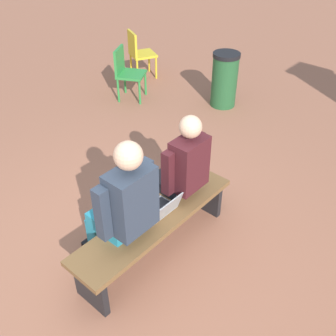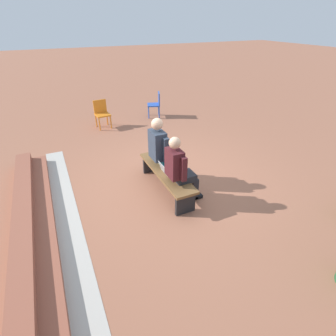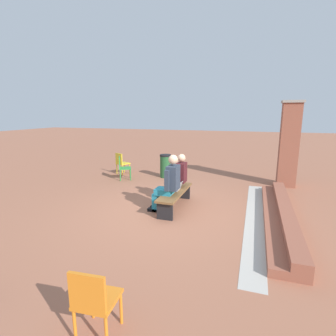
{
  "view_description": "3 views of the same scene",
  "coord_description": "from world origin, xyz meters",
  "px_view_note": "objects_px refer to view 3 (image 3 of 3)",
  "views": [
    {
      "loc": [
        1.66,
        1.98,
        2.94
      ],
      "look_at": [
        -0.75,
        -0.12,
        0.6
      ],
      "focal_mm": 42.0,
      "sensor_mm": 36.0,
      "label": 1
    },
    {
      "loc": [
        -4.26,
        1.98,
        3.05
      ],
      "look_at": [
        -0.78,
        0.35,
        0.83
      ],
      "focal_mm": 28.0,
      "sensor_mm": 36.0,
      "label": 2
    },
    {
      "loc": [
        5.81,
        1.98,
        2.38
      ],
      "look_at": [
        -0.44,
        -0.11,
        0.99
      ],
      "focal_mm": 28.0,
      "sensor_mm": 36.0,
      "label": 3
    }
  ],
  "objects_px": {
    "bench": "(175,195)",
    "plastic_chair_near_bench_left": "(121,162)",
    "laptop": "(177,188)",
    "plastic_chair_far_right": "(123,167)",
    "plastic_chair_near_bench_right": "(94,299)",
    "person_adult": "(169,182)",
    "person_student": "(178,177)",
    "litter_bin": "(165,166)"
  },
  "relations": [
    {
      "from": "bench",
      "to": "plastic_chair_near_bench_left",
      "type": "bearing_deg",
      "value": -133.39
    },
    {
      "from": "laptop",
      "to": "plastic_chair_far_right",
      "type": "height_order",
      "value": "plastic_chair_far_right"
    },
    {
      "from": "bench",
      "to": "plastic_chair_near_bench_right",
      "type": "xyz_separation_m",
      "value": [
        4.05,
        0.35,
        0.13
      ]
    },
    {
      "from": "person_adult",
      "to": "plastic_chair_near_bench_right",
      "type": "xyz_separation_m",
      "value": [
        3.74,
        0.42,
        -0.27
      ]
    },
    {
      "from": "bench",
      "to": "person_adult",
      "type": "height_order",
      "value": "person_adult"
    },
    {
      "from": "bench",
      "to": "plastic_chair_near_bench_left",
      "type": "height_order",
      "value": "plastic_chair_near_bench_left"
    },
    {
      "from": "plastic_chair_far_right",
      "to": "plastic_chair_near_bench_left",
      "type": "relative_size",
      "value": 1.0
    },
    {
      "from": "person_student",
      "to": "litter_bin",
      "type": "relative_size",
      "value": 1.55
    },
    {
      "from": "plastic_chair_near_bench_left",
      "to": "litter_bin",
      "type": "bearing_deg",
      "value": 92.55
    },
    {
      "from": "person_student",
      "to": "person_adult",
      "type": "distance_m",
      "value": 0.75
    },
    {
      "from": "plastic_chair_near_bench_right",
      "to": "litter_bin",
      "type": "bearing_deg",
      "value": -166.89
    },
    {
      "from": "plastic_chair_near_bench_right",
      "to": "plastic_chair_near_bench_left",
      "type": "bearing_deg",
      "value": -153.73
    },
    {
      "from": "plastic_chair_near_bench_right",
      "to": "litter_bin",
      "type": "xyz_separation_m",
      "value": [
        -7.07,
        -1.65,
        -0.05
      ]
    },
    {
      "from": "plastic_chair_far_right",
      "to": "litter_bin",
      "type": "height_order",
      "value": "litter_bin"
    },
    {
      "from": "bench",
      "to": "laptop",
      "type": "height_order",
      "value": "laptop"
    },
    {
      "from": "litter_bin",
      "to": "person_student",
      "type": "bearing_deg",
      "value": 25.54
    },
    {
      "from": "person_student",
      "to": "laptop",
      "type": "height_order",
      "value": "person_student"
    },
    {
      "from": "bench",
      "to": "plastic_chair_near_bench_right",
      "type": "bearing_deg",
      "value": 4.88
    },
    {
      "from": "person_adult",
      "to": "plastic_chair_near_bench_left",
      "type": "height_order",
      "value": "person_adult"
    },
    {
      "from": "plastic_chair_near_bench_left",
      "to": "person_student",
      "type": "bearing_deg",
      "value": 50.52
    },
    {
      "from": "person_student",
      "to": "person_adult",
      "type": "height_order",
      "value": "person_adult"
    },
    {
      "from": "plastic_chair_near_bench_right",
      "to": "plastic_chair_near_bench_left",
      "type": "relative_size",
      "value": 1.0
    },
    {
      "from": "person_student",
      "to": "plastic_chair_far_right",
      "type": "distance_m",
      "value": 3.12
    },
    {
      "from": "person_student",
      "to": "plastic_chair_near_bench_left",
      "type": "xyz_separation_m",
      "value": [
        -2.5,
        -3.04,
        -0.23
      ]
    },
    {
      "from": "person_adult",
      "to": "plastic_chair_far_right",
      "type": "relative_size",
      "value": 1.69
    },
    {
      "from": "plastic_chair_far_right",
      "to": "plastic_chair_near_bench_right",
      "type": "height_order",
      "value": "same"
    },
    {
      "from": "bench",
      "to": "litter_bin",
      "type": "height_order",
      "value": "litter_bin"
    },
    {
      "from": "person_adult",
      "to": "laptop",
      "type": "bearing_deg",
      "value": 167.92
    },
    {
      "from": "bench",
      "to": "person_adult",
      "type": "xyz_separation_m",
      "value": [
        0.31,
        -0.07,
        0.39
      ]
    },
    {
      "from": "plastic_chair_near_bench_right",
      "to": "litter_bin",
      "type": "relative_size",
      "value": 0.98
    },
    {
      "from": "person_adult",
      "to": "plastic_chair_near_bench_right",
      "type": "bearing_deg",
      "value": 6.37
    },
    {
      "from": "bench",
      "to": "person_student",
      "type": "relative_size",
      "value": 1.35
    },
    {
      "from": "person_student",
      "to": "plastic_chair_near_bench_right",
      "type": "relative_size",
      "value": 1.58
    },
    {
      "from": "bench",
      "to": "plastic_chair_near_bench_left",
      "type": "distance_m",
      "value": 4.27
    },
    {
      "from": "plastic_chair_far_right",
      "to": "person_adult",
      "type": "bearing_deg",
      "value": 45.81
    },
    {
      "from": "plastic_chair_far_right",
      "to": "plastic_chair_near_bench_left",
      "type": "distance_m",
      "value": 0.88
    },
    {
      "from": "plastic_chair_near_bench_left",
      "to": "plastic_chair_near_bench_right",
      "type": "bearing_deg",
      "value": 26.27
    },
    {
      "from": "person_adult",
      "to": "laptop",
      "type": "relative_size",
      "value": 4.44
    },
    {
      "from": "person_student",
      "to": "bench",
      "type": "bearing_deg",
      "value": 8.77
    },
    {
      "from": "bench",
      "to": "plastic_chair_near_bench_left",
      "type": "xyz_separation_m",
      "value": [
        -2.93,
        -3.1,
        0.13
      ]
    },
    {
      "from": "plastic_chair_near_bench_left",
      "to": "litter_bin",
      "type": "distance_m",
      "value": 1.8
    },
    {
      "from": "person_student",
      "to": "plastic_chair_near_bench_right",
      "type": "bearing_deg",
      "value": 5.25
    }
  ]
}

